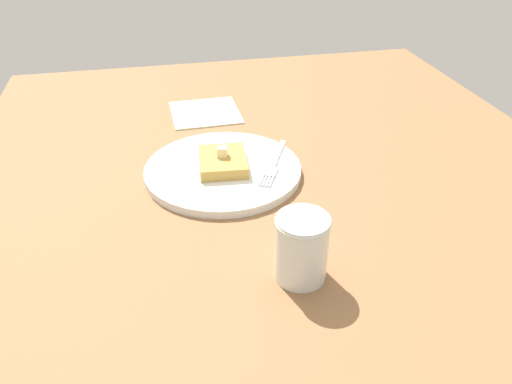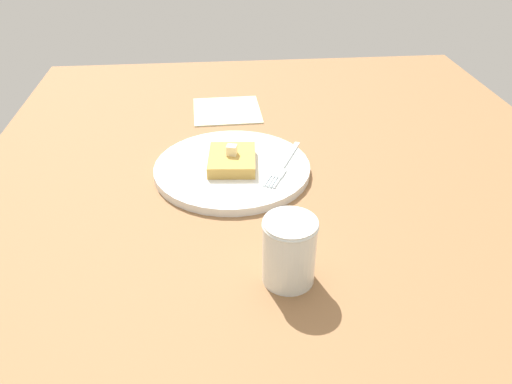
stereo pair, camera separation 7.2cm
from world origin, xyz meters
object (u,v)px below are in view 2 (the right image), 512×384
Objects in this scene: plate at (232,168)px; fork at (282,166)px; syrup_jar at (289,254)px; napkin at (227,111)px.

plate is 1.76× the size of fork.
syrup_jar is at bearing 83.88° from fork.
fork is at bearing -96.12° from syrup_jar.
plate is at bearing -78.20° from syrup_jar.
syrup_jar is 53.05cm from napkin.
fork is 25.78cm from syrup_jar.
napkin is at bearing -73.18° from fork.
plate is 2.96× the size of syrup_jar.
fork reaches higher than napkin.
fork is 28.36cm from napkin.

